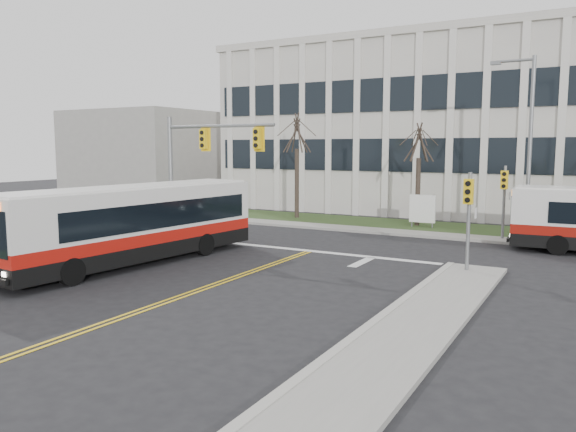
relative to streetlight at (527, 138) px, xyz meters
The scene contains 14 objects.
ground 18.81m from the streetlight, 116.37° to the right, with size 120.00×120.00×0.00m, color black.
sidewalk_east 21.82m from the streetlight, 91.43° to the right, with size 2.00×26.00×0.14m, color #9E9B93.
sidewalk_cross 6.04m from the streetlight, 161.74° to the right, with size 44.00×1.60×0.14m, color #9E9B93.
building_lawn 6.23m from the streetlight, 149.29° to the left, with size 44.00×5.00×0.12m, color #2D481E.
office_building 14.15m from the streetlight, 102.38° to the left, with size 40.00×16.00×12.00m, color beige.
building_annex 35.43m from the streetlight, 163.93° to the left, with size 12.00×12.00×8.00m, color #9E9B93.
mast_arm_signal 16.39m from the streetlight, 146.49° to the right, with size 6.11×0.38×6.20m.
signal_pole_near 9.72m from the streetlight, 95.10° to the right, with size 0.34×0.39×3.80m.
signal_pole_far 2.93m from the streetlight, 136.05° to the right, with size 0.34×0.39×3.80m.
streetlight is the anchor object (origin of this frame).
directory_sign 6.96m from the streetlight, 166.77° to the left, with size 1.50×0.12×2.00m.
tree_left 14.15m from the streetlight, behind, with size 1.80×1.80×7.70m.
tree_mid 6.36m from the streetlight, 161.65° to the left, with size 1.80×1.80×6.82m.
bus_main 19.44m from the streetlight, 133.02° to the right, with size 2.52×11.65×3.11m, color silver, non-canonical shape.
Camera 1 is at (11.44, -14.31, 4.70)m, focal length 35.00 mm.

